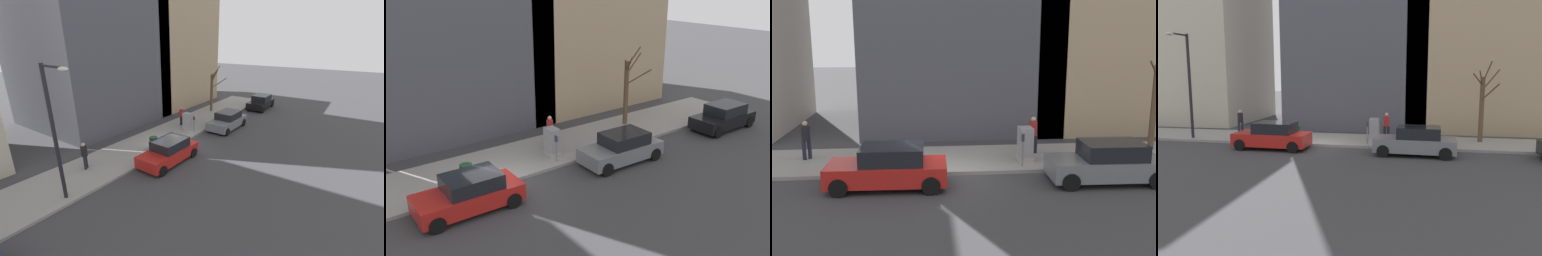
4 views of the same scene
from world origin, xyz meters
TOP-DOWN VIEW (x-y plane):
  - ground_plane at (0.00, 0.00)m, footprint 120.00×120.00m
  - sidewalk at (2.00, 0.00)m, footprint 4.00×36.00m
  - parked_car_black at (-1.28, -14.39)m, footprint 1.95×4.21m
  - parked_car_grey at (-1.23, -6.14)m, footprint 2.03×4.25m
  - parked_car_red at (-1.06, 1.84)m, footprint 2.00×4.24m
  - parking_meter at (0.45, -3.35)m, footprint 0.14×0.10m
  - utility_box at (1.30, -3.65)m, footprint 0.83×0.61m
  - streetlamp at (0.28, 7.95)m, footprint 1.97×0.32m
  - bare_tree at (2.55, -9.93)m, footprint 1.50×1.55m
  - trash_bin at (0.90, 1.13)m, footprint 0.56×0.56m
  - pedestrian_near_meter at (2.41, -4.27)m, footprint 0.36×0.40m
  - pedestrian_midblock at (2.36, 5.56)m, footprint 0.36×0.36m
  - office_tower_left at (11.06, -10.83)m, footprint 11.13×11.13m

SIDE VIEW (x-z plane):
  - ground_plane at x=0.00m, z-range 0.00..0.00m
  - sidewalk at x=2.00m, z-range 0.00..0.15m
  - trash_bin at x=0.90m, z-range 0.15..1.05m
  - parked_car_black at x=-1.28m, z-range -0.02..1.50m
  - parked_car_grey at x=-1.23m, z-range -0.02..1.50m
  - parked_car_red at x=-1.06m, z-range -0.02..1.50m
  - utility_box at x=1.30m, z-range 0.13..1.56m
  - parking_meter at x=0.45m, z-range 0.30..1.65m
  - pedestrian_near_meter at x=2.41m, z-range 0.26..1.92m
  - pedestrian_midblock at x=2.36m, z-range 0.26..1.92m
  - bare_tree at x=2.55m, z-range -0.09..4.71m
  - streetlamp at x=0.28m, z-range 0.77..7.27m
  - office_tower_left at x=11.06m, z-range 0.00..16.98m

